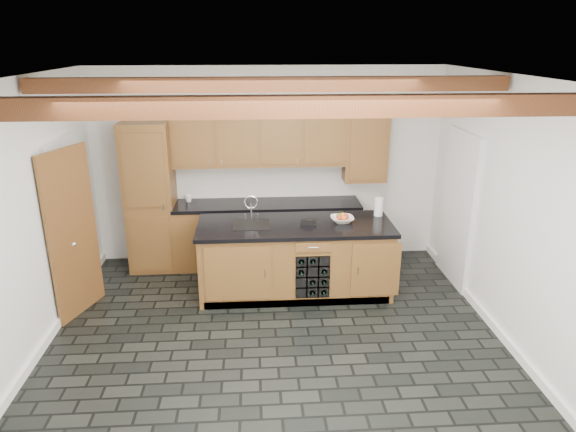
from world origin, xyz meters
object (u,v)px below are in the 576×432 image
paper_towel (379,207)px  fruit_bowl (342,219)px  island (296,258)px  kitchen_scale (308,222)px

paper_towel → fruit_bowl: bearing=-156.4°
island → kitchen_scale: 0.52m
island → fruit_bowl: size_ratio=8.48×
fruit_bowl → paper_towel: size_ratio=1.22×
kitchen_scale → fruit_bowl: 0.44m
island → kitchen_scale: (0.16, -0.00, 0.50)m
kitchen_scale → fruit_bowl: bearing=10.9°
island → paper_towel: 1.29m
island → paper_towel: paper_towel is taller
island → fruit_bowl: fruit_bowl is taller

